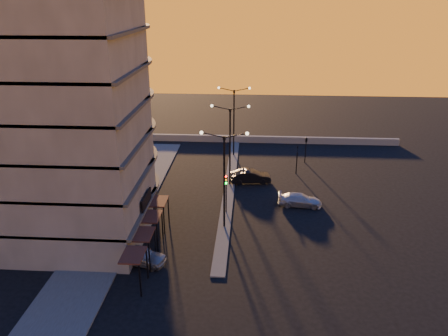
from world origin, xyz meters
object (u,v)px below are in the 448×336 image
car_sedan (250,176)px  car_wagon (300,200)px  car_hatchback (140,255)px  streetlamp_mid (230,139)px  traffic_light_main (226,187)px

car_sedan → car_wagon: bearing=-144.4°
car_hatchback → streetlamp_mid: bearing=-8.2°
traffic_light_main → car_wagon: bearing=16.6°
car_sedan → traffic_light_main: bearing=156.7°
streetlamp_mid → traffic_light_main: streetlamp_mid is taller
streetlamp_mid → car_sedan: 5.44m
car_sedan → car_wagon: size_ratio=1.05×
car_sedan → car_wagon: 7.75m
traffic_light_main → car_hatchback: (-6.50, -9.25, -2.14)m
car_hatchback → car_sedan: size_ratio=0.93×
streetlamp_mid → car_wagon: streetlamp_mid is taller
traffic_light_main → car_hatchback: traffic_light_main is taller
car_sedan → car_wagon: (5.21, -5.74, -0.12)m
traffic_light_main → car_sedan: traffic_light_main is taller
car_hatchback → car_sedan: bearing=-13.8°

